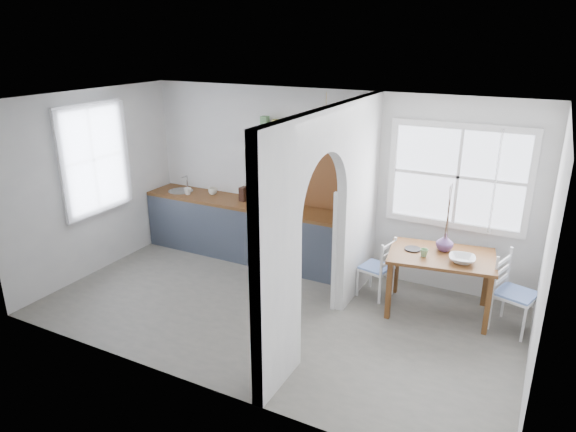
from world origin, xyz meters
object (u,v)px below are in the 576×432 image
at_px(chair_right, 516,293).
at_px(chair_left, 376,267).
at_px(dining_table, 439,283).
at_px(vase, 445,242).
at_px(kettle, 344,211).

bearing_deg(chair_right, chair_left, 104.72).
xyz_separation_m(dining_table, chair_right, (0.88, -0.00, 0.08)).
bearing_deg(dining_table, vase, 83.48).
relative_size(dining_table, chair_left, 1.52).
height_order(kettle, vase, kettle).
xyz_separation_m(chair_right, vase, (-0.88, 0.14, 0.42)).
bearing_deg(chair_right, vase, 97.46).
relative_size(dining_table, chair_right, 1.34).
distance_m(dining_table, chair_left, 0.83).
distance_m(dining_table, vase, 0.52).
bearing_deg(chair_left, chair_right, 100.29).
relative_size(chair_left, chair_right, 0.88).
xyz_separation_m(chair_right, kettle, (-2.27, 0.31, 0.56)).
bearing_deg(chair_left, kettle, -101.63).
distance_m(chair_left, kettle, 0.88).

